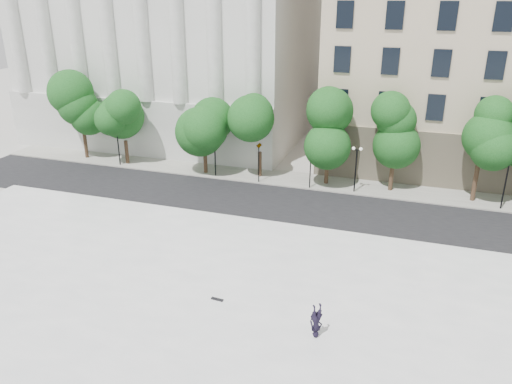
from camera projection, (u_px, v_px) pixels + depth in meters
The scene contains 11 objects.
ground at pixel (164, 339), 24.72m from camera, with size 160.00×160.00×0.00m, color #BAB7B0.
plaza at pixel (190, 302), 27.28m from camera, with size 44.00×22.00×0.45m, color white.
street at pixel (269, 204), 40.59m from camera, with size 60.00×8.00×0.02m, color black.
far_sidewalk at pixel (288, 179), 45.86m from camera, with size 60.00×4.00×0.12m, color #B4B1A6.
building_west at pixel (183, 21), 58.91m from camera, with size 31.50×27.65×25.60m.
traffic_light_west at pixel (259, 143), 43.65m from camera, with size 0.64×1.93×4.26m.
traffic_light_east at pixel (311, 148), 42.31m from camera, with size 0.83×1.78×4.20m.
person_lying at pixel (316, 332), 24.12m from camera, with size 0.66×0.43×1.80m, color black.
skateboard at pixel (217, 299), 27.07m from camera, with size 0.69×0.18×0.07m, color black.
street_trees at pixel (292, 125), 43.52m from camera, with size 45.43×4.83×7.91m.
lamp_posts at pixel (285, 153), 43.53m from camera, with size 35.48×0.28×4.52m.
Camera 1 is at (10.69, -17.79, 15.94)m, focal length 35.00 mm.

